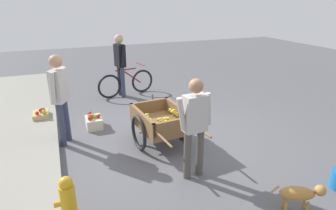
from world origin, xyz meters
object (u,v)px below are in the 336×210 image
at_px(cyclist_person, 120,60).
at_px(bicycle, 126,83).
at_px(dog, 300,193).
at_px(fire_hydrant, 68,201).
at_px(mixed_fruit_crate, 94,122).
at_px(fruit_cart, 161,123).
at_px(bystander_person, 60,92).
at_px(vendor_person, 195,121).
at_px(apple_crate, 41,116).

bearing_deg(cyclist_person, bicycle, -78.53).
relative_size(dog, fire_hydrant, 0.92).
xyz_separation_m(fire_hydrant, mixed_fruit_crate, (2.72, -0.66, -0.20)).
xyz_separation_m(fruit_cart, bystander_person, (0.70, 1.65, 0.57)).
bearing_deg(dog, fruit_cart, 23.13).
height_order(cyclist_person, dog, cyclist_person).
height_order(bicycle, fire_hydrant, bicycle).
relative_size(dog, mixed_fruit_crate, 1.40).
xyz_separation_m(bicycle, mixed_fruit_crate, (-1.85, 1.17, -0.22)).
xyz_separation_m(dog, bystander_person, (3.04, 2.65, 0.74)).
relative_size(vendor_person, cyclist_person, 0.92).
xyz_separation_m(fruit_cart, vendor_person, (-1.13, -0.10, 0.48)).
bearing_deg(bicycle, mixed_fruit_crate, 147.65).
xyz_separation_m(bicycle, bystander_person, (-2.36, 1.76, 0.65)).
height_order(dog, mixed_fruit_crate, dog).
relative_size(bicycle, bystander_person, 0.98).
distance_m(vendor_person, bicycle, 4.24).
bearing_deg(vendor_person, dog, -143.28).
bearing_deg(cyclist_person, vendor_person, -178.06).
bearing_deg(vendor_person, fire_hydrant, 101.45).
bearing_deg(fruit_cart, mixed_fruit_crate, 41.27).
distance_m(dog, mixed_fruit_crate, 4.11).
bearing_deg(fire_hydrant, bystander_person, -1.88).
distance_m(bicycle, mixed_fruit_crate, 2.20).
distance_m(fruit_cart, dog, 2.55).
bearing_deg(vendor_person, apple_crate, 35.53).
xyz_separation_m(dog, mixed_fruit_crate, (3.55, 2.06, -0.14)).
relative_size(cyclist_person, mixed_fruit_crate, 3.83).
bearing_deg(fruit_cart, cyclist_person, 0.79).
height_order(vendor_person, fire_hydrant, vendor_person).
bearing_deg(vendor_person, cyclist_person, 1.94).
distance_m(fruit_cart, vendor_person, 1.23).
xyz_separation_m(vendor_person, apple_crate, (3.08, 2.20, -0.79)).
bearing_deg(bicycle, vendor_person, 179.90).
distance_m(mixed_fruit_crate, bystander_person, 1.17).
bearing_deg(fire_hydrant, bicycle, -21.84).
distance_m(cyclist_person, mixed_fruit_crate, 2.27).
xyz_separation_m(cyclist_person, apple_crate, (-1.09, 2.06, -0.89)).
xyz_separation_m(apple_crate, bystander_person, (-1.24, -0.45, 0.88)).
xyz_separation_m(fire_hydrant, apple_crate, (3.45, 0.38, -0.21)).
bearing_deg(dog, cyclist_person, 10.95).
height_order(bicycle, cyclist_person, cyclist_person).
bearing_deg(mixed_fruit_crate, bicycle, -32.35).
relative_size(bicycle, cyclist_person, 0.97).
bearing_deg(fire_hydrant, vendor_person, -78.55).
height_order(cyclist_person, fire_hydrant, cyclist_person).
distance_m(vendor_person, apple_crate, 3.86).
bearing_deg(bicycle, bystander_person, 143.34).
bearing_deg(fruit_cart, dog, -156.87).
height_order(vendor_person, mixed_fruit_crate, vendor_person).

